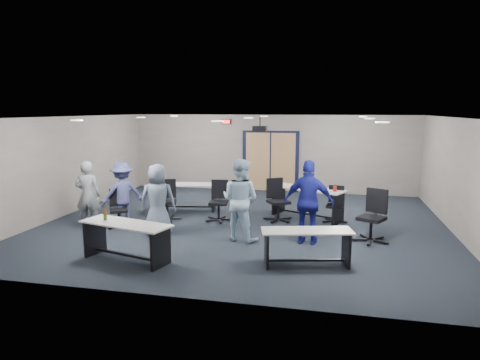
% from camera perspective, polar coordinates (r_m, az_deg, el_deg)
% --- Properties ---
extents(floor, '(10.00, 10.00, 0.00)m').
position_cam_1_polar(floor, '(11.03, 0.58, -5.79)').
color(floor, black).
rests_on(floor, ground).
extents(back_wall, '(10.00, 0.04, 2.70)m').
position_cam_1_polar(back_wall, '(15.15, 4.11, 3.57)').
color(back_wall, gray).
rests_on(back_wall, floor).
extents(front_wall, '(10.00, 0.04, 2.70)m').
position_cam_1_polar(front_wall, '(6.49, -7.64, -4.45)').
color(front_wall, gray).
rests_on(front_wall, floor).
extents(left_wall, '(0.04, 9.00, 2.70)m').
position_cam_1_polar(left_wall, '(12.75, -21.98, 1.79)').
color(left_wall, gray).
rests_on(left_wall, floor).
extents(right_wall, '(0.04, 9.00, 2.70)m').
position_cam_1_polar(right_wall, '(10.90, 27.28, 0.22)').
color(right_wall, gray).
rests_on(right_wall, floor).
extents(ceiling, '(10.00, 9.00, 0.04)m').
position_cam_1_polar(ceiling, '(10.64, 0.61, 8.38)').
color(ceiling, white).
rests_on(ceiling, back_wall).
extents(double_door, '(2.00, 0.07, 2.20)m').
position_cam_1_polar(double_door, '(15.15, 4.08, 2.42)').
color(double_door, black).
rests_on(double_door, back_wall).
extents(exit_sign, '(0.32, 0.07, 0.18)m').
position_cam_1_polar(exit_sign, '(15.34, -1.85, 7.78)').
color(exit_sign, black).
rests_on(exit_sign, back_wall).
extents(ceiling_projector, '(0.35, 0.32, 0.37)m').
position_cam_1_polar(ceiling_projector, '(11.08, 2.67, 6.89)').
color(ceiling_projector, black).
rests_on(ceiling_projector, ceiling).
extents(ceiling_can_lights, '(6.24, 5.74, 0.02)m').
position_cam_1_polar(ceiling_can_lights, '(10.89, 0.88, 8.25)').
color(ceiling_can_lights, white).
rests_on(ceiling_can_lights, ceiling).
extents(table_front_left, '(1.94, 1.06, 1.02)m').
position_cam_1_polar(table_front_left, '(8.57, -15.00, -7.02)').
color(table_front_left, beige).
rests_on(table_front_left, floor).
extents(table_front_right, '(1.77, 0.94, 0.68)m').
position_cam_1_polar(table_front_right, '(8.14, 8.89, -8.07)').
color(table_front_right, beige).
rests_on(table_front_right, floor).
extents(table_back_left, '(1.98, 0.95, 0.77)m').
position_cam_1_polar(table_back_left, '(12.43, -7.42, -1.63)').
color(table_back_left, beige).
rests_on(table_back_left, floor).
extents(table_back_right, '(2.12, 1.46, 0.96)m').
position_cam_1_polar(table_back_right, '(11.57, 8.98, -2.31)').
color(table_back_right, beige).
rests_on(table_back_right, floor).
extents(chair_back_a, '(0.84, 0.84, 1.07)m').
position_cam_1_polar(chair_back_a, '(11.36, -9.69, -2.70)').
color(chair_back_a, black).
rests_on(chair_back_a, floor).
extents(chair_back_b, '(0.73, 0.73, 1.06)m').
position_cam_1_polar(chair_back_b, '(11.15, -2.88, -2.83)').
color(chair_back_b, black).
rests_on(chair_back_b, floor).
extents(chair_back_c, '(0.97, 0.97, 1.11)m').
position_cam_1_polar(chair_back_c, '(11.18, 5.15, -2.70)').
color(chair_back_c, black).
rests_on(chair_back_c, floor).
extents(chair_back_d, '(0.67, 0.67, 0.94)m').
position_cam_1_polar(chair_back_d, '(11.28, 12.55, -3.22)').
color(chair_back_d, black).
rests_on(chair_back_d, floor).
extents(chair_loose_left, '(0.81, 0.81, 0.94)m').
position_cam_1_polar(chair_loose_left, '(10.98, -15.90, -3.70)').
color(chair_loose_left, black).
rests_on(chair_loose_left, floor).
extents(chair_loose_right, '(0.99, 0.99, 1.16)m').
position_cam_1_polar(chair_loose_right, '(9.82, 17.13, -4.64)').
color(chair_loose_right, black).
rests_on(chair_loose_right, floor).
extents(person_gray, '(0.68, 0.51, 1.68)m').
position_cam_1_polar(person_gray, '(11.00, -19.62, -1.90)').
color(person_gray, gray).
rests_on(person_gray, floor).
extents(person_plaid, '(0.93, 0.72, 1.67)m').
position_cam_1_polar(person_plaid, '(9.99, -10.91, -2.64)').
color(person_plaid, slate).
rests_on(person_plaid, floor).
extents(person_lightblue, '(1.06, 0.93, 1.83)m').
position_cam_1_polar(person_lightblue, '(9.47, 0.02, -2.64)').
color(person_lightblue, '#B9DEF6').
rests_on(person_lightblue, floor).
extents(person_navy, '(1.11, 0.55, 1.83)m').
position_cam_1_polar(person_navy, '(9.33, 9.16, -2.96)').
color(person_navy, navy).
rests_on(person_navy, floor).
extents(person_back, '(1.17, 1.12, 1.60)m').
position_cam_1_polar(person_back, '(11.17, -15.41, -1.73)').
color(person_back, '#474A80').
rests_on(person_back, floor).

